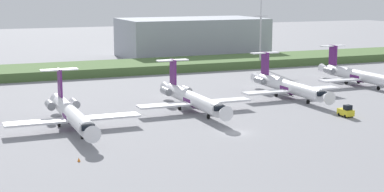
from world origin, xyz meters
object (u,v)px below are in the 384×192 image
object	(u,v)px
regional_jet_fourth	(288,86)
safety_cone_front_marker	(79,160)
regional_jet_second	(72,114)
baggage_tug	(346,111)
regional_jet_third	(192,98)
antenna_mast	(260,35)
regional_jet_fifth	(357,75)

from	to	relation	value
regional_jet_fourth	safety_cone_front_marker	xyz separation A→B (m)	(-52.79, -31.58, -2.26)
regional_jet_second	baggage_tug	world-z (taller)	regional_jet_second
regional_jet_second	regional_jet_third	distance (m)	25.33
regional_jet_third	antenna_mast	distance (m)	67.59
regional_jet_fourth	regional_jet_third	bearing A→B (deg)	-167.86
regional_jet_third	baggage_tug	world-z (taller)	regional_jet_third
regional_jet_third	regional_jet_fifth	bearing A→B (deg)	15.28
antenna_mast	regional_jet_fifth	bearing A→B (deg)	-80.01
safety_cone_front_marker	regional_jet_second	bearing A→B (deg)	81.39
regional_jet_fifth	baggage_tug	bearing A→B (deg)	-130.50
regional_jet_third	regional_jet_second	bearing A→B (deg)	-166.79
regional_jet_fourth	antenna_mast	size ratio (longest dim) A/B	1.30
safety_cone_front_marker	regional_jet_third	bearing A→B (deg)	43.35
antenna_mast	safety_cone_front_marker	distance (m)	105.63
regional_jet_second	antenna_mast	bearing A→B (deg)	40.07
safety_cone_front_marker	baggage_tug	bearing A→B (deg)	11.02
regional_jet_fourth	safety_cone_front_marker	bearing A→B (deg)	-149.11
regional_jet_second	regional_jet_fourth	bearing A→B (deg)	12.67
baggage_tug	regional_jet_third	bearing A→B (deg)	147.00
baggage_tug	regional_jet_fourth	bearing A→B (deg)	88.91
regional_jet_second	regional_jet_fourth	distance (m)	50.94
regional_jet_third	regional_jet_fifth	distance (m)	51.78
regional_jet_fourth	safety_cone_front_marker	world-z (taller)	regional_jet_fourth
regional_jet_third	regional_jet_fifth	size ratio (longest dim) A/B	1.00
regional_jet_second	regional_jet_fifth	world-z (taller)	same
regional_jet_fifth	baggage_tug	xyz separation A→B (m)	(-25.32, -29.65, -1.53)
regional_jet_second	baggage_tug	bearing A→B (deg)	-11.70
baggage_tug	safety_cone_front_marker	world-z (taller)	baggage_tug
regional_jet_third	regional_jet_fourth	size ratio (longest dim) A/B	1.00
regional_jet_second	regional_jet_fifth	bearing A→B (deg)	14.60
regional_jet_third	regional_jet_fourth	bearing A→B (deg)	12.14
safety_cone_front_marker	regional_jet_fourth	bearing A→B (deg)	30.89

